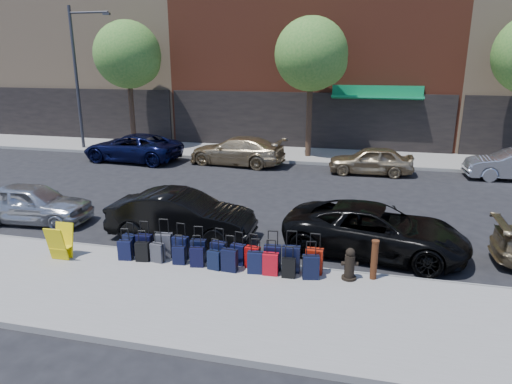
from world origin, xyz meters
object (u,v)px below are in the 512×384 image
(car_far_0, at_px, (132,148))
(car_far_2, at_px, (371,160))
(streetlight, at_px, (79,70))
(car_near_0, at_px, (32,203))
(suitcase_front_5, at_px, (219,253))
(car_near_1, at_px, (182,216))
(tree_center, at_px, (314,56))
(car_near_2, at_px, (375,230))
(car_far_1, at_px, (237,151))
(tree_left, at_px, (130,57))
(fire_hydrant, at_px, (350,265))
(bollard, at_px, (374,259))
(display_rack, at_px, (60,242))

(car_far_0, distance_m, car_far_2, 12.39)
(streetlight, bearing_deg, car_near_0, -64.13)
(suitcase_front_5, height_order, car_near_1, car_near_1)
(tree_center, bearing_deg, car_near_2, -74.92)
(tree_center, distance_m, car_near_0, 15.37)
(suitcase_front_5, distance_m, car_far_2, 12.09)
(car_far_0, height_order, car_far_1, car_far_0)
(tree_center, bearing_deg, tree_left, 180.00)
(car_near_1, xyz_separation_m, car_near_2, (5.69, 0.21, -0.03))
(tree_left, relative_size, fire_hydrant, 9.05)
(tree_left, xyz_separation_m, bollard, (13.79, -14.25, -4.75))
(car_near_1, xyz_separation_m, car_far_1, (-1.16, 10.15, -0.00))
(car_near_1, relative_size, car_far_0, 0.84)
(tree_left, distance_m, car_far_2, 14.79)
(suitcase_front_5, bearing_deg, car_near_1, 142.82)
(tree_left, bearing_deg, car_near_1, -57.05)
(fire_hydrant, relative_size, car_far_1, 0.16)
(fire_hydrant, height_order, car_near_2, car_near_2)
(fire_hydrant, distance_m, car_near_1, 5.41)
(car_near_0, relative_size, car_far_1, 0.79)
(display_rack, distance_m, car_near_2, 8.55)
(fire_hydrant, bearing_deg, suitcase_front_5, 169.21)
(tree_center, relative_size, car_near_2, 1.45)
(car_far_2, bearing_deg, car_far_1, -95.72)
(streetlight, height_order, car_far_2, streetlight)
(tree_center, relative_size, fire_hydrant, 9.05)
(tree_left, relative_size, display_rack, 7.82)
(suitcase_front_5, distance_m, fire_hydrant, 3.34)
(tree_left, distance_m, car_near_0, 13.54)
(car_far_2, bearing_deg, car_far_0, -91.61)
(bollard, height_order, car_near_1, car_near_1)
(fire_hydrant, xyz_separation_m, car_far_1, (-6.25, 12.00, 0.20))
(car_far_0, height_order, car_far_2, car_far_0)
(car_near_0, height_order, car_far_2, car_near_0)
(display_rack, relative_size, car_far_1, 0.19)
(streetlight, xyz_separation_m, car_far_2, (16.65, -2.17, -4.00))
(fire_hydrant, height_order, bollard, bollard)
(fire_hydrant, relative_size, car_near_2, 0.16)
(tree_left, height_order, bollard, tree_left)
(bollard, xyz_separation_m, car_far_2, (-0.08, 11.38, 0.00))
(tree_center, bearing_deg, bollard, -76.99)
(streetlight, bearing_deg, display_rack, -58.87)
(fire_hydrant, relative_size, car_far_2, 0.21)
(tree_left, height_order, car_far_0, tree_left)
(tree_left, relative_size, car_far_2, 1.86)
(display_rack, bearing_deg, streetlight, 120.91)
(tree_center, xyz_separation_m, car_far_2, (3.21, -2.87, -4.75))
(streetlight, bearing_deg, suitcase_front_5, -46.74)
(car_near_0, distance_m, car_far_2, 14.53)
(car_far_0, bearing_deg, car_far_2, 94.53)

